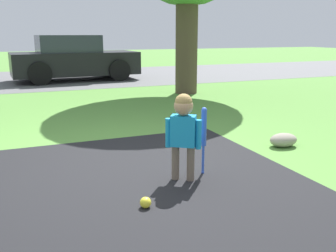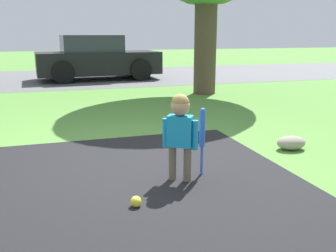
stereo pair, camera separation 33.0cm
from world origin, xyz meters
TOP-DOWN VIEW (x-y plane):
  - ground_plane at (0.00, 0.00)m, footprint 60.00×60.00m
  - street_strip at (0.00, 8.94)m, footprint 40.00×6.00m
  - child at (0.38, -0.76)m, footprint 0.31×0.25m
  - baseball_bat at (0.64, -0.68)m, footprint 0.06×0.06m
  - sports_ball at (-0.18, -1.22)m, footprint 0.10×0.10m
  - parked_car at (0.64, 8.19)m, footprint 3.90×2.01m
  - edging_rock at (2.08, -0.20)m, footprint 0.38×0.27m

SIDE VIEW (x-z plane):
  - ground_plane at x=0.00m, z-range 0.00..0.00m
  - street_strip at x=0.00m, z-range 0.00..0.01m
  - sports_ball at x=-0.18m, z-range 0.00..0.10m
  - edging_rock at x=2.08m, z-range 0.00..0.18m
  - baseball_bat at x=0.64m, z-range 0.11..0.82m
  - child at x=0.38m, z-range 0.13..1.01m
  - parked_car at x=0.64m, z-range -0.04..1.36m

